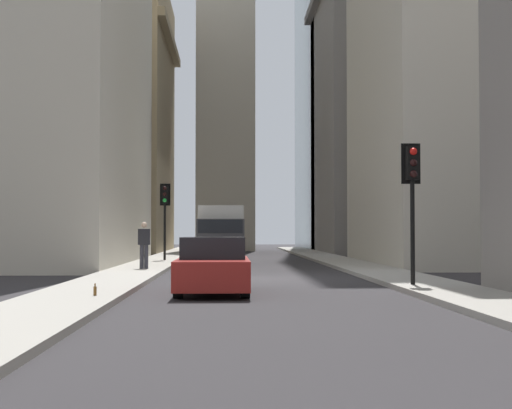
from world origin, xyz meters
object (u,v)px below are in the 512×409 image
object	(u,v)px
pedestrian	(144,243)
discarded_bottle	(95,291)
delivery_truck	(221,233)
traffic_light_midblock	(165,204)
traffic_light_foreground	(412,180)
sedan_red	(213,267)

from	to	relation	value
pedestrian	discarded_bottle	size ratio (longest dim) A/B	6.57
delivery_truck	traffic_light_midblock	bearing A→B (deg)	102.05
traffic_light_foreground	discarded_bottle	size ratio (longest dim) A/B	14.09
delivery_truck	traffic_light_midblock	world-z (taller)	traffic_light_midblock
delivery_truck	pedestrian	distance (m)	10.16
sedan_red	traffic_light_midblock	distance (m)	19.64
pedestrian	sedan_red	bearing A→B (deg)	-164.42
pedestrian	traffic_light_foreground	bearing A→B (deg)	-137.92
pedestrian	discarded_bottle	xyz separation A→B (m)	(-12.39, -0.27, -0.86)
delivery_truck	sedan_red	distance (m)	19.92
traffic_light_foreground	pedestrian	xyz separation A→B (m)	(9.03, 8.15, -1.82)
delivery_truck	traffic_light_foreground	size ratio (longest dim) A/B	1.70
delivery_truck	sedan_red	xyz separation A→B (m)	(-19.90, -0.00, -0.80)
traffic_light_foreground	traffic_light_midblock	bearing A→B (deg)	24.07
delivery_truck	pedestrian	size ratio (longest dim) A/B	3.64
traffic_light_midblock	pedestrian	xyz separation A→B (m)	(-9.16, 0.03, -1.83)
sedan_red	traffic_light_midblock	xyz separation A→B (m)	(19.30, 2.80, 2.28)
discarded_bottle	pedestrian	bearing A→B (deg)	1.26
delivery_truck	traffic_light_foreground	xyz separation A→B (m)	(-18.78, -5.32, 1.47)
discarded_bottle	delivery_truck	bearing A→B (deg)	-6.59
sedan_red	pedestrian	world-z (taller)	pedestrian
traffic_light_midblock	delivery_truck	bearing A→B (deg)	-77.95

